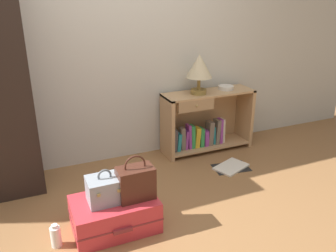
# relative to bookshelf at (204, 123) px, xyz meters

# --- Properties ---
(ground_plane) EXTENTS (9.00, 9.00, 0.00)m
(ground_plane) POSITION_rel_bookshelf_xyz_m (-0.95, -1.27, -0.32)
(ground_plane) COLOR olive
(back_wall) EXTENTS (6.40, 0.10, 2.60)m
(back_wall) POSITION_rel_bookshelf_xyz_m (-0.95, 0.23, 0.98)
(back_wall) COLOR beige
(back_wall) RESTS_ON ground_plane
(bookshelf) EXTENTS (1.04, 0.34, 0.69)m
(bookshelf) POSITION_rel_bookshelf_xyz_m (0.00, 0.00, 0.00)
(bookshelf) COLOR tan
(bookshelf) RESTS_ON ground_plane
(table_lamp) EXTENTS (0.28, 0.28, 0.43)m
(table_lamp) POSITION_rel_bookshelf_xyz_m (-0.11, -0.03, 0.65)
(table_lamp) COLOR olive
(table_lamp) RESTS_ON bookshelf
(bowl) EXTENTS (0.17, 0.17, 0.04)m
(bowl) POSITION_rel_bookshelf_xyz_m (0.26, 0.00, 0.39)
(bowl) COLOR silver
(bowl) RESTS_ON bookshelf
(suitcase_large) EXTENTS (0.64, 0.44, 0.25)m
(suitcase_large) POSITION_rel_bookshelf_xyz_m (-1.33, -1.01, -0.19)
(suitcase_large) COLOR #D1333D
(suitcase_large) RESTS_ON ground_plane
(train_case) EXTENTS (0.27, 0.22, 0.27)m
(train_case) POSITION_rel_bookshelf_xyz_m (-1.39, -1.00, 0.03)
(train_case) COLOR #8E99A3
(train_case) RESTS_ON suitcase_large
(handbag) EXTENTS (0.27, 0.17, 0.36)m
(handbag) POSITION_rel_bookshelf_xyz_m (-1.17, -1.05, 0.06)
(handbag) COLOR #472319
(handbag) RESTS_ON suitcase_large
(bottle) EXTENTS (0.08, 0.08, 0.18)m
(bottle) POSITION_rel_bookshelf_xyz_m (-1.78, -1.05, -0.24)
(bottle) COLOR white
(bottle) RESTS_ON ground_plane
(open_book_on_floor) EXTENTS (0.41, 0.34, 0.02)m
(open_book_on_floor) POSITION_rel_bookshelf_xyz_m (0.04, -0.53, -0.31)
(open_book_on_floor) COLOR white
(open_book_on_floor) RESTS_ON ground_plane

